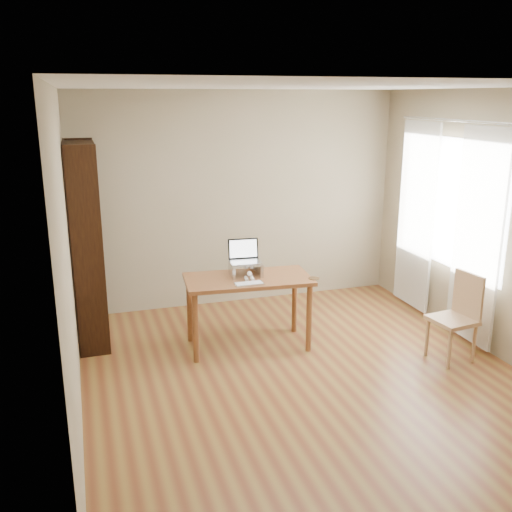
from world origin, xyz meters
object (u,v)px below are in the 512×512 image
(bookshelf, at_px, (87,245))
(keyboard, at_px, (249,284))
(cat, at_px, (246,268))
(laptop, at_px, (244,256))
(desk, at_px, (248,288))
(chair, at_px, (459,314))

(bookshelf, distance_m, keyboard, 1.74)
(bookshelf, relative_size, cat, 4.26)
(bookshelf, xyz_separation_m, laptop, (1.53, -0.53, -0.11))
(bookshelf, bearing_deg, desk, -23.55)
(bookshelf, relative_size, laptop, 6.32)
(desk, relative_size, chair, 1.51)
(cat, xyz_separation_m, chair, (1.87, -1.02, -0.35))
(bookshelf, bearing_deg, chair, -24.76)
(laptop, bearing_deg, desk, -85.17)
(desk, relative_size, laptop, 3.97)
(keyboard, xyz_separation_m, chair, (1.94, -0.69, -0.29))
(bookshelf, height_order, cat, bookshelf)
(keyboard, height_order, cat, cat)
(bookshelf, distance_m, laptop, 1.62)
(bookshelf, bearing_deg, laptop, -19.15)
(laptop, relative_size, keyboard, 1.17)
(laptop, height_order, keyboard, laptop)
(chair, bearing_deg, keyboard, 153.06)
(laptop, distance_m, keyboard, 0.40)
(desk, distance_m, cat, 0.21)
(bookshelf, height_order, keyboard, bookshelf)
(desk, height_order, cat, cat)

